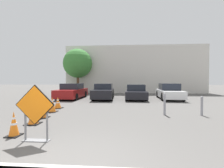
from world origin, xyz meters
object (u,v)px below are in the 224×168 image
(traffic_cone_fourth, at_px, (52,105))
(parked_car_fourth, at_px, (169,92))
(road_closed_sign, at_px, (35,110))
(parked_car_third, at_px, (136,92))
(traffic_cone_third, at_px, (44,110))
(traffic_cone_fifth, at_px, (58,103))
(parked_car_nearest, at_px, (72,92))
(parked_car_second, at_px, (104,91))
(bollard_nearest, at_px, (165,103))
(bollard_second, at_px, (202,105))
(traffic_cone_nearest, at_px, (14,124))
(traffic_cone_second, at_px, (33,117))

(traffic_cone_fourth, bearing_deg, parked_car_fourth, 37.49)
(road_closed_sign, distance_m, parked_car_third, 10.62)
(traffic_cone_third, height_order, parked_car_third, parked_car_third)
(traffic_cone_fifth, distance_m, parked_car_nearest, 4.98)
(traffic_cone_fifth, distance_m, parked_car_second, 5.55)
(traffic_cone_third, bearing_deg, road_closed_sign, -66.02)
(traffic_cone_fifth, bearing_deg, traffic_cone_third, -80.63)
(traffic_cone_fourth, height_order, bollard_nearest, bollard_nearest)
(parked_car_second, bearing_deg, bollard_second, 129.68)
(traffic_cone_third, bearing_deg, parked_car_second, 76.35)
(traffic_cone_nearest, relative_size, parked_car_nearest, 0.18)
(traffic_cone_third, height_order, parked_car_fourth, parked_car_fourth)
(parked_car_nearest, distance_m, parked_car_third, 5.95)
(traffic_cone_second, relative_size, traffic_cone_fifth, 0.88)
(traffic_cone_nearest, relative_size, traffic_cone_fifth, 1.09)
(traffic_cone_fifth, height_order, parked_car_fourth, parked_car_fourth)
(traffic_cone_third, distance_m, traffic_cone_fifth, 2.31)
(road_closed_sign, relative_size, bollard_second, 1.68)
(parked_car_nearest, bearing_deg, parked_car_fourth, -176.20)
(traffic_cone_fourth, bearing_deg, parked_car_second, 71.95)
(traffic_cone_fifth, relative_size, parked_car_nearest, 0.16)
(traffic_cone_fifth, xyz_separation_m, parked_car_third, (5.14, 5.14, 0.28))
(traffic_cone_second, bearing_deg, road_closed_sign, -56.55)
(parked_car_second, xyz_separation_m, parked_car_fourth, (5.95, -0.06, -0.00))
(bollard_nearest, bearing_deg, traffic_cone_second, -160.69)
(road_closed_sign, relative_size, bollard_nearest, 1.47)
(road_closed_sign, relative_size, parked_car_nearest, 0.38)
(parked_car_second, distance_m, parked_car_third, 2.98)
(traffic_cone_fifth, bearing_deg, traffic_cone_nearest, -82.04)
(traffic_cone_fifth, bearing_deg, bollard_second, -9.76)
(traffic_cone_fourth, bearing_deg, traffic_cone_third, -80.03)
(road_closed_sign, xyz_separation_m, parked_car_fourth, (6.60, 9.87, -0.22))
(parked_car_second, distance_m, bollard_second, 8.48)
(parked_car_fourth, bearing_deg, traffic_cone_second, 51.16)
(traffic_cone_nearest, height_order, parked_car_second, parked_car_second)
(parked_car_third, height_order, bollard_second, parked_car_third)
(road_closed_sign, height_order, parked_car_fourth, road_closed_sign)
(parked_car_nearest, height_order, parked_car_third, parked_car_nearest)
(traffic_cone_third, bearing_deg, parked_car_fourth, 43.41)
(traffic_cone_third, bearing_deg, parked_car_nearest, 99.32)
(traffic_cone_second, relative_size, parked_car_third, 0.13)
(parked_car_third, height_order, parked_car_fourth, parked_car_fourth)
(parked_car_fourth, distance_m, bollard_second, 6.38)
(traffic_cone_nearest, bearing_deg, parked_car_fourth, 51.84)
(traffic_cone_second, height_order, traffic_cone_fourth, traffic_cone_fourth)
(parked_car_fourth, relative_size, bollard_second, 4.42)
(traffic_cone_second, bearing_deg, bollard_second, 14.89)
(road_closed_sign, xyz_separation_m, traffic_cone_third, (-1.13, 2.55, -0.53))
(parked_car_third, bearing_deg, bollard_nearest, 100.58)
(parked_car_second, bearing_deg, parked_car_nearest, 2.57)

